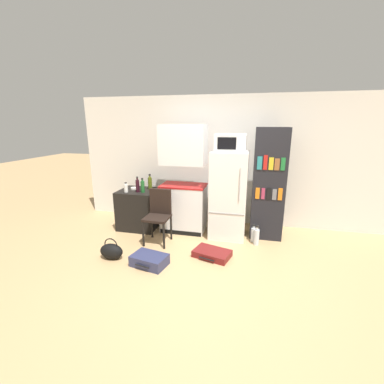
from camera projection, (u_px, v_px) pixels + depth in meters
The scene contains 20 objects.
ground_plane at pixel (205, 272), 3.57m from camera, with size 24.00×24.00×0.00m, color tan.
wall_back at pixel (234, 162), 5.08m from camera, with size 6.40×0.10×2.52m.
side_table at pixel (139, 209), 5.01m from camera, with size 0.71×0.65×0.76m.
kitchen_hutch at pixel (184, 183), 4.74m from camera, with size 0.83×0.52×1.98m.
refrigerator at pixel (229, 195), 4.54m from camera, with size 0.63×0.64×1.54m.
microwave at pixel (231, 143), 4.30m from camera, with size 0.52×0.35×0.29m.
bookshelf at pixel (269, 184), 4.45m from camera, with size 0.55×0.40×1.94m.
bottle_amber_beer at pixel (143, 184), 5.10m from camera, with size 0.06×0.06×0.15m.
bottle_clear_short at pixel (138, 184), 5.07m from camera, with size 0.06×0.06×0.17m.
bottle_green_tall at pixel (143, 186), 4.73m from camera, with size 0.07×0.07×0.27m.
bottle_milk_white at pixel (126, 188), 4.75m from camera, with size 0.07×0.07×0.19m.
bottle_olive_oil at pixel (150, 183), 4.94m from camera, with size 0.08×0.08×0.30m.
bottle_wine_dark at pixel (138, 186), 4.75m from camera, with size 0.07×0.07×0.29m.
bowl at pixel (134, 188), 4.96m from camera, with size 0.14×0.14×0.04m.
chair at pixel (159, 211), 4.38m from camera, with size 0.41×0.41×0.91m.
suitcase_large_flat at pixel (212, 254), 3.96m from camera, with size 0.62×0.48×0.10m.
suitcase_small_flat at pixel (149, 260), 3.72m from camera, with size 0.56×0.42×0.16m.
handbag at pixel (111, 251), 3.88m from camera, with size 0.36×0.20×0.33m.
water_bottle_front at pixel (253, 234), 4.44m from camera, with size 0.08×0.08×0.32m.
water_bottle_middle at pixel (256, 237), 4.33m from camera, with size 0.09×0.09×0.35m.
Camera 1 is at (0.55, -3.11, 2.00)m, focal length 24.00 mm.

